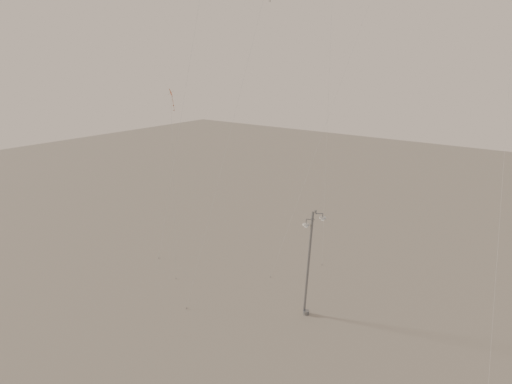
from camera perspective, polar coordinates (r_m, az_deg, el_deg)
The scene contains 5 objects.
ground at distance 29.68m, azimuth -2.14°, elevation -18.51°, with size 160.00×160.00×0.00m, color gray.
street_lamp at distance 28.69m, azimuth 7.64°, elevation -9.69°, with size 1.46×1.07×8.25m.
kite_1 at distance 33.82m, azimuth -1.06°, elevation 18.31°, with size 1.53×12.52×24.52m.
kite_3 at distance 33.71m, azimuth -11.87°, elevation 7.81°, with size 1.97×2.49×15.71m.
kite_4 at distance 28.59m, azimuth 32.61°, elevation 16.26°, with size 3.59×8.75×24.93m.
Camera 1 is at (15.04, -18.63, 17.53)m, focal length 28.00 mm.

